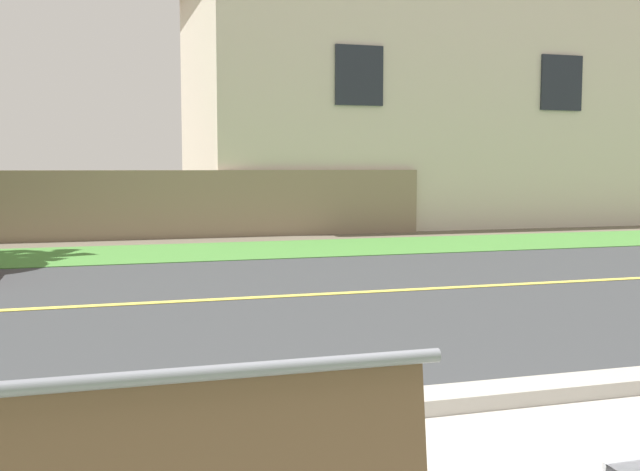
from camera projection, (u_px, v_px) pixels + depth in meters
The scene contains 7 objects.
ground_plane at pixel (195, 281), 9.76m from camera, with size 140.00×140.00×0.00m, color #665B4C.
curb_edge at pixel (323, 412), 4.37m from camera, with size 44.00×0.30×0.11m, color #ADA89E.
street_asphalt at pixel (213, 300), 8.33m from camera, with size 52.00×8.00×0.01m, color #383A3D.
road_centre_line at pixel (213, 300), 8.33m from camera, with size 48.00×0.14×0.01m, color #E0CC4C.
far_verge_grass at pixel (169, 253), 12.92m from camera, with size 48.00×2.80×0.02m, color #478438.
garden_wall at pixel (117, 205), 15.27m from camera, with size 13.00×0.36×1.40m, color gray.
house_across_street at pixel (408, 91), 20.29m from camera, with size 12.24×6.91×6.88m.
Camera 1 is at (-1.25, -1.72, 1.47)m, focal length 42.51 mm.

